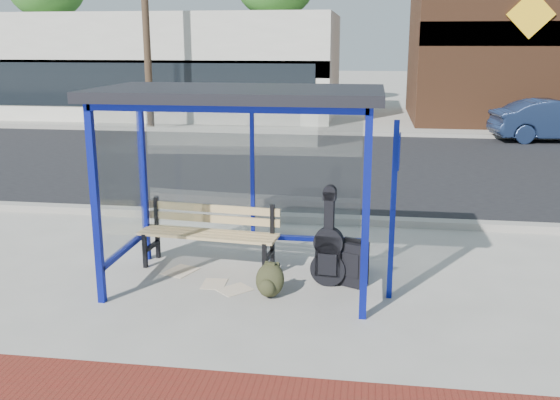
% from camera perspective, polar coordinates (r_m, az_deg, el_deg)
% --- Properties ---
extents(ground, '(120.00, 120.00, 0.00)m').
position_cam_1_polar(ground, '(7.84, -3.48, -7.74)').
color(ground, '#B2ADA0').
rests_on(ground, ground).
extents(brick_paver_strip, '(60.00, 1.00, 0.01)m').
position_cam_1_polar(brick_paver_strip, '(5.59, -9.22, -17.54)').
color(brick_paver_strip, maroon).
rests_on(brick_paver_strip, ground).
extents(curb_near, '(60.00, 0.25, 0.12)m').
position_cam_1_polar(curb_near, '(10.52, -0.25, -1.59)').
color(curb_near, gray).
rests_on(curb_near, ground).
extents(street_asphalt, '(60.00, 10.00, 0.00)m').
position_cam_1_polar(street_asphalt, '(15.46, 2.61, 3.31)').
color(street_asphalt, black).
rests_on(street_asphalt, ground).
extents(curb_far, '(60.00, 0.25, 0.12)m').
position_cam_1_polar(curb_far, '(20.47, 4.10, 6.15)').
color(curb_far, gray).
rests_on(curb_far, ground).
extents(far_sidewalk, '(60.00, 4.00, 0.01)m').
position_cam_1_polar(far_sidewalk, '(22.35, 4.48, 6.68)').
color(far_sidewalk, '#B2ADA0').
rests_on(far_sidewalk, ground).
extents(bus_shelter, '(3.30, 1.80, 2.42)m').
position_cam_1_polar(bus_shelter, '(7.39, -3.61, 7.53)').
color(bus_shelter, '#0D1792').
rests_on(bus_shelter, ground).
extents(storefront_white, '(18.00, 6.04, 4.00)m').
position_cam_1_polar(storefront_white, '(27.23, -14.63, 11.84)').
color(storefront_white, silver).
rests_on(storefront_white, ground).
extents(storefront_brown, '(10.00, 7.08, 6.40)m').
position_cam_1_polar(storefront_brown, '(26.41, 23.33, 13.71)').
color(storefront_brown, '#59331E').
rests_on(storefront_brown, ground).
extents(utility_pole_west, '(1.60, 0.24, 8.00)m').
position_cam_1_polar(utility_pole_west, '(21.88, -12.25, 17.02)').
color(utility_pole_west, '#4C3826').
rests_on(utility_pole_west, ground).
extents(bench, '(1.89, 0.62, 0.88)m').
position_cam_1_polar(bench, '(8.35, -6.44, -2.80)').
color(bench, black).
rests_on(bench, ground).
extents(guitar_bag, '(0.45, 0.17, 1.20)m').
position_cam_1_polar(guitar_bag, '(7.70, 4.46, -4.71)').
color(guitar_bag, black).
rests_on(guitar_bag, ground).
extents(suitcase, '(0.41, 0.35, 0.61)m').
position_cam_1_polar(suitcase, '(7.77, 6.62, -5.80)').
color(suitcase, black).
rests_on(suitcase, ground).
extents(backpack, '(0.38, 0.35, 0.41)m').
position_cam_1_polar(backpack, '(7.41, -0.96, -7.41)').
color(backpack, '#2A2B18').
rests_on(backpack, ground).
extents(sign_post, '(0.09, 0.26, 2.10)m').
position_cam_1_polar(sign_post, '(7.20, 10.38, -0.07)').
color(sign_post, navy).
rests_on(sign_post, ground).
extents(newspaper_a, '(0.46, 0.52, 0.01)m').
position_cam_1_polar(newspaper_a, '(8.36, -9.09, -6.44)').
color(newspaper_a, white).
rests_on(newspaper_a, ground).
extents(newspaper_b, '(0.48, 0.48, 0.01)m').
position_cam_1_polar(newspaper_b, '(7.69, -4.15, -8.17)').
color(newspaper_b, white).
rests_on(newspaper_b, ground).
extents(newspaper_c, '(0.30, 0.38, 0.01)m').
position_cam_1_polar(newspaper_c, '(7.89, -6.04, -7.64)').
color(newspaper_c, white).
rests_on(newspaper_c, ground).
extents(parked_car, '(3.97, 1.85, 1.26)m').
position_cam_1_polar(parked_car, '(20.74, 24.00, 6.65)').
color(parked_car, '#1A294A').
rests_on(parked_car, ground).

